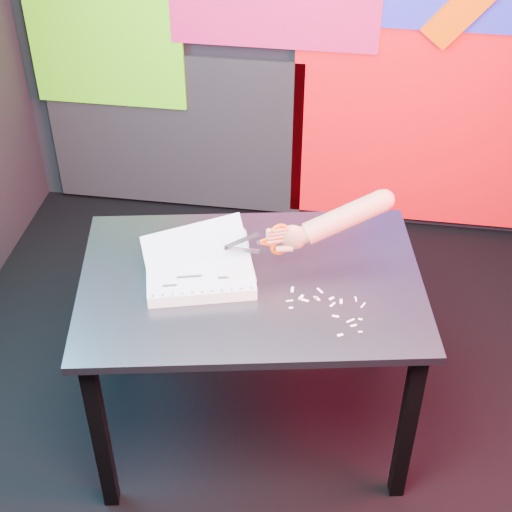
# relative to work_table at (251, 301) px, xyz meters

# --- Properties ---
(room) EXTENTS (3.01, 3.01, 2.71)m
(room) POSITION_rel_work_table_xyz_m (0.14, -0.05, 0.70)
(room) COLOR black
(room) RESTS_ON ground
(backdrop) EXTENTS (2.88, 0.05, 2.08)m
(backdrop) POSITION_rel_work_table_xyz_m (0.20, 1.41, 0.30)
(backdrop) COLOR red
(backdrop) RESTS_ON ground
(work_table) EXTENTS (1.26, 0.96, 0.75)m
(work_table) POSITION_rel_work_table_xyz_m (0.00, 0.00, 0.00)
(work_table) COLOR black
(work_table) RESTS_ON ground
(printout_stack) EXTENTS (0.42, 0.34, 0.19)m
(printout_stack) POSITION_rel_work_table_xyz_m (-0.17, -0.02, 0.12)
(printout_stack) COLOR white
(printout_stack) RESTS_ON work_table
(scissors) EXTENTS (0.21, 0.09, 0.12)m
(scissors) POSITION_rel_work_table_xyz_m (0.07, 0.04, 0.24)
(scissors) COLOR #B5B5B6
(scissors) RESTS_ON printout_stack
(hand_forearm) EXTENTS (0.40, 0.20, 0.18)m
(hand_forearm) POSITION_rel_work_table_xyz_m (0.27, 0.12, 0.28)
(hand_forearm) COLOR #885C41
(hand_forearm) RESTS_ON work_table
(paper_clippings) EXTENTS (0.26, 0.22, 0.00)m
(paper_clippings) POSITION_rel_work_table_xyz_m (0.26, -0.09, 0.10)
(paper_clippings) COLOR beige
(paper_clippings) RESTS_ON work_table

